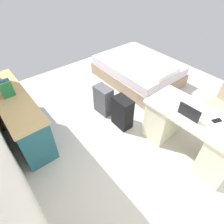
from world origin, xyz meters
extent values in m
plane|color=beige|center=(0.00, 0.00, 0.00)|extent=(5.35, 5.35, 0.00)
cube|color=beige|center=(-1.08, -0.16, 0.73)|extent=(1.46, 0.70, 0.04)
cube|color=beige|center=(-1.57, -0.18, 0.36)|extent=(0.42, 0.61, 0.72)
cube|color=beige|center=(-0.59, -0.15, 0.36)|extent=(0.42, 0.61, 0.72)
cylinder|color=black|center=(-1.08, -0.93, 0.02)|extent=(0.52, 0.52, 0.04)
cylinder|color=black|center=(-1.08, -0.93, 0.21)|extent=(0.06, 0.06, 0.42)
cube|color=tan|center=(-1.08, -0.93, 0.46)|extent=(0.56, 0.56, 0.08)
cube|color=#235B6B|center=(0.94, 1.73, 0.37)|extent=(1.76, 0.44, 0.74)
cube|color=tan|center=(0.94, 1.73, 0.76)|extent=(1.80, 0.48, 0.04)
cube|color=#1E4E5B|center=(0.54, 1.51, 0.20)|extent=(0.67, 0.01, 0.26)
cube|color=#1E4E5B|center=(1.34, 1.51, 0.20)|extent=(0.67, 0.01, 0.26)
cube|color=gray|center=(0.95, -1.05, 0.14)|extent=(1.90, 1.41, 0.28)
cube|color=silver|center=(0.95, -1.05, 0.38)|extent=(1.84, 1.35, 0.20)
cube|color=white|center=(0.28, -1.05, 0.53)|extent=(0.48, 0.68, 0.10)
cube|color=black|center=(-0.01, 0.27, 0.30)|extent=(0.36, 0.22, 0.59)
cube|color=#4C4C51|center=(0.49, 0.31, 0.28)|extent=(0.37, 0.24, 0.57)
cube|color=silver|center=(-1.02, -0.10, 0.76)|extent=(0.32, 0.23, 0.02)
cube|color=black|center=(-1.02, 0.01, 0.86)|extent=(0.31, 0.02, 0.19)
ellipsoid|color=white|center=(-0.76, -0.09, 0.77)|extent=(0.06, 0.10, 0.03)
cube|color=black|center=(-1.30, -0.27, 0.76)|extent=(0.11, 0.15, 0.01)
cube|color=#206F3C|center=(0.93, 1.73, 0.90)|extent=(0.03, 0.17, 0.23)
cube|color=#BC7C3C|center=(0.97, 1.73, 0.90)|extent=(0.03, 0.17, 0.23)
cube|color=#3D46A9|center=(1.01, 1.73, 0.89)|extent=(0.03, 0.17, 0.22)
cube|color=teal|center=(1.05, 1.73, 0.90)|extent=(0.04, 0.17, 0.24)
cube|color=#9763BA|center=(1.09, 1.73, 0.88)|extent=(0.04, 0.17, 0.19)
cone|color=red|center=(1.41, 1.73, 0.84)|extent=(0.08, 0.08, 0.11)
camera|label=1|loc=(-1.82, 1.96, 2.54)|focal=30.29mm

